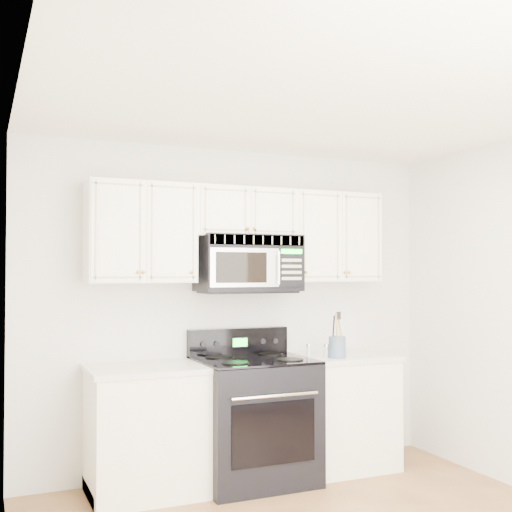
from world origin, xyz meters
TOP-DOWN VIEW (x-y plane):
  - room at (0.00, 0.00)m, footprint 3.51×3.51m
  - base_cabinet_left at (-0.80, 1.44)m, footprint 0.86×0.65m
  - base_cabinet_right at (0.80, 1.44)m, footprint 0.86×0.65m
  - range at (0.02, 1.39)m, footprint 0.85×0.77m
  - upper_cabinets at (-0.00, 1.58)m, footprint 2.44×0.37m
  - microwave at (0.04, 1.54)m, footprint 0.80×0.45m
  - utensil_crock at (0.69, 1.27)m, footprint 0.14×0.14m
  - shaker_salt at (0.54, 1.47)m, footprint 0.04×0.04m
  - shaker_pepper at (0.63, 1.34)m, footprint 0.04×0.04m

SIDE VIEW (x-z plane):
  - base_cabinet_left at x=-0.80m, z-range -0.03..0.89m
  - base_cabinet_right at x=0.80m, z-range -0.03..0.89m
  - range at x=0.02m, z-range -0.09..1.06m
  - shaker_salt at x=0.54m, z-range 0.92..1.02m
  - shaker_pepper at x=0.63m, z-range 0.92..1.02m
  - utensil_crock at x=0.69m, z-range 0.83..1.19m
  - room at x=0.00m, z-range 0.00..2.60m
  - microwave at x=0.04m, z-range 1.45..1.89m
  - upper_cabinets at x=0.00m, z-range 1.56..2.31m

